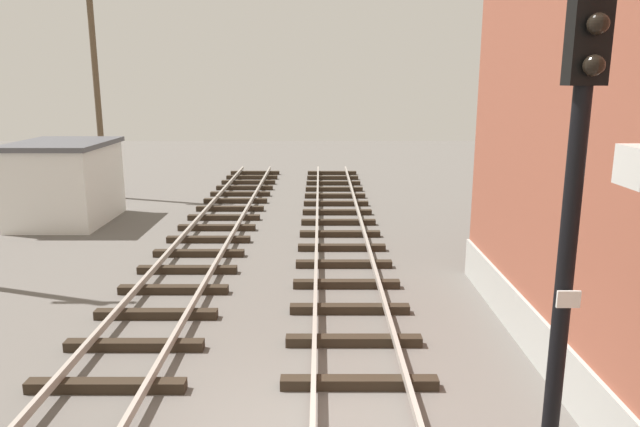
% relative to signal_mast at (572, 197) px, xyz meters
% --- Properties ---
extents(signal_mast, '(0.36, 0.40, 5.81)m').
position_rel_signal_mast_xyz_m(signal_mast, '(0.00, 0.00, 0.00)').
color(signal_mast, black).
rests_on(signal_mast, ground).
extents(control_hut, '(3.00, 3.80, 2.76)m').
position_rel_signal_mast_xyz_m(control_hut, '(-11.21, 13.89, -2.24)').
color(control_hut, silver).
rests_on(control_hut, ground).
extents(parked_car_blue, '(4.20, 2.04, 1.76)m').
position_rel_signal_mast_xyz_m(parked_car_blue, '(-14.20, 17.84, -2.73)').
color(parked_car_blue, '#23389E').
rests_on(parked_car_blue, ground).
extents(utility_pole_far, '(1.80, 0.24, 8.42)m').
position_rel_signal_mast_xyz_m(utility_pole_far, '(-11.49, 18.27, 0.78)').
color(utility_pole_far, brown).
rests_on(utility_pole_far, ground).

